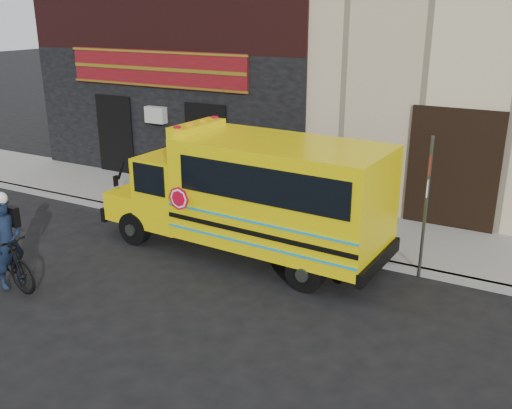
{
  "coord_description": "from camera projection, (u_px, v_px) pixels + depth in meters",
  "views": [
    {
      "loc": [
        6.21,
        -8.79,
        5.42
      ],
      "look_at": [
        0.43,
        1.85,
        1.23
      ],
      "focal_mm": 40.0,
      "sensor_mm": 36.0,
      "label": 1
    }
  ],
  "objects": [
    {
      "name": "sidewalk",
      "position": [
        282.0,
        218.0,
        15.25
      ],
      "size": [
        40.0,
        3.0,
        0.15
      ],
      "primitive_type": "cube",
      "color": "gray",
      "rests_on": "ground"
    },
    {
      "name": "ground",
      "position": [
        196.0,
        282.0,
        11.87
      ],
      "size": [
        120.0,
        120.0,
        0.0
      ],
      "primitive_type": "plane",
      "color": "black",
      "rests_on": "ground"
    },
    {
      "name": "cyclist",
      "position": [
        8.0,
        245.0,
        11.37
      ],
      "size": [
        0.52,
        0.73,
        1.88
      ],
      "primitive_type": "imported",
      "rotation": [
        0.0,
        0.0,
        1.46
      ],
      "color": "black",
      "rests_on": "ground"
    },
    {
      "name": "school_bus",
      "position": [
        255.0,
        193.0,
        12.69
      ],
      "size": [
        7.01,
        2.55,
        2.92
      ],
      "color": "black",
      "rests_on": "ground"
    },
    {
      "name": "bicycle",
      "position": [
        3.0,
        260.0,
        11.51
      ],
      "size": [
        2.01,
        0.71,
        1.18
      ],
      "primitive_type": "imported",
      "rotation": [
        0.0,
        0.0,
        1.49
      ],
      "color": "black",
      "rests_on": "ground"
    },
    {
      "name": "curb",
      "position": [
        255.0,
        237.0,
        14.0
      ],
      "size": [
        40.0,
        0.2,
        0.15
      ],
      "primitive_type": "cube",
      "color": "gray",
      "rests_on": "ground"
    },
    {
      "name": "sign_pole",
      "position": [
        426.0,
        202.0,
        11.56
      ],
      "size": [
        0.08,
        0.27,
        3.04
      ],
      "color": "#363D37",
      "rests_on": "ground"
    }
  ]
}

